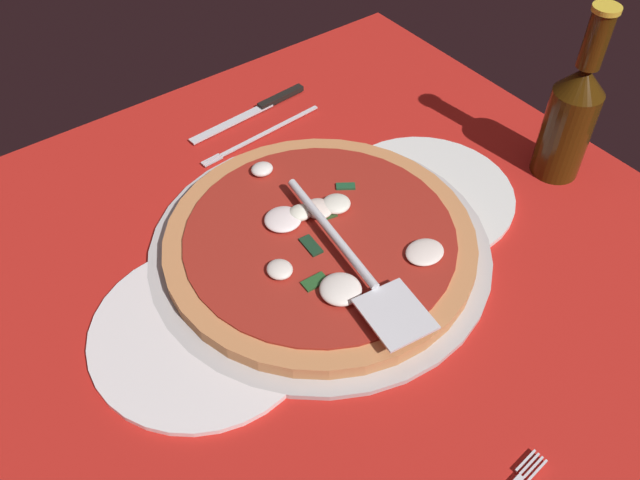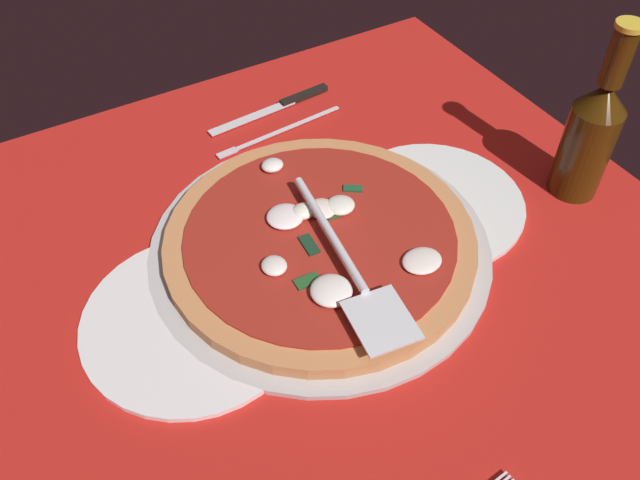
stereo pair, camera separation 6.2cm
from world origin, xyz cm
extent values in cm
cube|color=red|center=(0.00, 0.00, -0.40)|extent=(93.64, 93.64, 0.80)
cube|color=white|center=(-36.02, 0.00, 0.05)|extent=(7.20, 7.20, 0.10)
cube|color=silver|center=(-28.81, 7.20, 0.05)|extent=(7.20, 7.20, 0.10)
cube|color=white|center=(-28.81, 21.61, 0.05)|extent=(7.20, 7.20, 0.10)
cube|color=silver|center=(-21.61, 0.00, 0.05)|extent=(7.20, 7.20, 0.10)
cube|color=white|center=(-21.61, 14.41, 0.05)|extent=(7.20, 7.20, 0.10)
cube|color=white|center=(-21.61, 28.81, 0.05)|extent=(7.20, 7.20, 0.10)
cube|color=white|center=(-21.61, 43.22, 0.05)|extent=(7.20, 7.20, 0.10)
cube|color=silver|center=(-14.41, -7.20, 0.05)|extent=(7.20, 7.20, 0.10)
cube|color=silver|center=(-14.41, 7.20, 0.05)|extent=(7.20, 7.20, 0.10)
cube|color=silver|center=(-14.41, 21.61, 0.05)|extent=(7.20, 7.20, 0.10)
cube|color=white|center=(-14.41, 36.02, 0.05)|extent=(7.20, 7.20, 0.10)
cube|color=silver|center=(-7.20, -14.41, 0.05)|extent=(7.20, 7.20, 0.10)
cube|color=silver|center=(-7.20, 0.00, 0.05)|extent=(7.20, 7.20, 0.10)
cube|color=silver|center=(-7.20, 14.41, 0.05)|extent=(7.20, 7.20, 0.10)
cube|color=white|center=(-7.20, 28.81, 0.05)|extent=(7.20, 7.20, 0.10)
cube|color=silver|center=(-7.20, 43.22, 0.05)|extent=(7.20, 7.20, 0.10)
cube|color=silver|center=(0.00, -21.61, 0.05)|extent=(7.20, 7.20, 0.10)
cube|color=silver|center=(0.00, -7.20, 0.05)|extent=(7.20, 7.20, 0.10)
cube|color=white|center=(0.00, 7.20, 0.05)|extent=(7.20, 7.20, 0.10)
cube|color=silver|center=(0.00, 21.61, 0.05)|extent=(7.20, 7.20, 0.10)
cube|color=white|center=(0.00, 36.02, 0.05)|extent=(7.20, 7.20, 0.10)
cube|color=silver|center=(7.20, -28.81, 0.05)|extent=(7.20, 7.20, 0.10)
cube|color=silver|center=(7.20, -14.41, 0.05)|extent=(7.20, 7.20, 0.10)
cube|color=silver|center=(7.20, 0.00, 0.05)|extent=(7.20, 7.20, 0.10)
cube|color=white|center=(7.20, 14.41, 0.05)|extent=(7.20, 7.20, 0.10)
cube|color=silver|center=(7.20, 28.81, 0.05)|extent=(7.20, 7.20, 0.10)
cube|color=white|center=(7.20, 43.22, 0.05)|extent=(7.20, 7.20, 0.10)
cube|color=silver|center=(14.41, -21.61, 0.05)|extent=(7.20, 7.20, 0.10)
cube|color=white|center=(14.41, -7.20, 0.05)|extent=(7.20, 7.20, 0.10)
cube|color=white|center=(14.41, 7.20, 0.05)|extent=(7.20, 7.20, 0.10)
cube|color=silver|center=(14.41, 21.61, 0.05)|extent=(7.20, 7.20, 0.10)
cube|color=white|center=(14.41, 36.02, 0.05)|extent=(7.20, 7.20, 0.10)
cube|color=silver|center=(21.61, -14.41, 0.05)|extent=(7.20, 7.20, 0.10)
cube|color=silver|center=(21.61, 0.00, 0.05)|extent=(7.20, 7.20, 0.10)
cube|color=white|center=(21.61, 14.41, 0.05)|extent=(7.20, 7.20, 0.10)
cube|color=silver|center=(21.61, 28.81, 0.05)|extent=(7.20, 7.20, 0.10)
cube|color=white|center=(21.61, 43.22, 0.05)|extent=(7.20, 7.20, 0.10)
cube|color=white|center=(28.81, -21.61, 0.05)|extent=(7.20, 7.20, 0.10)
cube|color=white|center=(28.81, -7.20, 0.05)|extent=(7.20, 7.20, 0.10)
cube|color=silver|center=(28.81, 7.20, 0.05)|extent=(7.20, 7.20, 0.10)
cube|color=silver|center=(28.81, 21.61, 0.05)|extent=(7.20, 7.20, 0.10)
cube|color=silver|center=(28.81, 36.02, 0.05)|extent=(7.20, 7.20, 0.10)
cube|color=silver|center=(36.02, -14.41, 0.05)|extent=(7.20, 7.20, 0.10)
cube|color=silver|center=(36.02, 0.00, 0.05)|extent=(7.20, 7.20, 0.10)
cube|color=white|center=(36.02, 14.41, 0.05)|extent=(7.20, 7.20, 0.10)
cube|color=silver|center=(36.02, 28.81, 0.05)|extent=(7.20, 7.20, 0.10)
cube|color=silver|center=(36.02, 43.22, 0.05)|extent=(7.20, 7.20, 0.10)
cube|color=silver|center=(43.22, -7.20, 0.05)|extent=(7.20, 7.20, 0.10)
cube|color=white|center=(43.22, 7.20, 0.05)|extent=(7.20, 7.20, 0.10)
cube|color=silver|center=(43.22, 21.61, 0.05)|extent=(7.20, 7.20, 0.10)
cube|color=white|center=(43.22, 36.02, 0.05)|extent=(7.20, 7.20, 0.10)
cylinder|color=#B9B8B8|center=(2.99, 5.68, 0.60)|extent=(41.48, 41.48, 1.01)
cylinder|color=white|center=(-14.56, 3.44, 0.60)|extent=(24.82, 24.82, 1.00)
cylinder|color=white|center=(19.89, 5.21, 0.60)|extent=(23.44, 23.44, 1.00)
cylinder|color=#C77F4B|center=(2.99, 5.68, 1.97)|extent=(37.57, 37.57, 1.71)
cylinder|color=maroon|center=(2.99, 5.68, 2.97)|extent=(32.70, 32.70, 0.30)
ellipsoid|color=white|center=(-4.24, 3.56, 3.66)|extent=(2.92, 3.12, 1.08)
ellipsoid|color=white|center=(10.72, -4.18, 3.59)|extent=(4.76, 4.00, 0.93)
ellipsoid|color=white|center=(-0.57, -2.89, 3.82)|extent=(4.68, 4.70, 1.39)
ellipsoid|color=white|center=(7.34, 8.20, 3.75)|extent=(3.66, 3.47, 1.25)
ellipsoid|color=white|center=(3.59, 19.17, 3.73)|extent=(2.95, 2.64, 1.22)
ellipsoid|color=white|center=(0.57, 9.94, 3.66)|extent=(4.58, 4.44, 1.08)
ellipsoid|color=silver|center=(5.12, 8.88, 3.66)|extent=(3.49, 3.67, 1.08)
ellipsoid|color=white|center=(2.84, 9.54, 3.78)|extent=(3.10, 2.69, 1.31)
cube|color=#154421|center=(0.05, -2.98, 3.27)|extent=(2.84, 3.23, 0.30)
cube|color=#1C4E2D|center=(10.61, 10.44, 3.27)|extent=(2.66, 2.32, 0.30)
cube|color=#225124|center=(-1.95, -0.04, 3.27)|extent=(2.95, 1.68, 0.30)
cube|color=#173621|center=(0.96, 4.71, 3.27)|extent=(1.69, 3.34, 0.30)
cube|color=#2B4A22|center=(6.05, 8.48, 3.27)|extent=(2.13, 3.39, 0.30)
cube|color=silver|center=(1.53, -9.43, 4.66)|extent=(7.08, 8.28, 0.30)
cylinder|color=silver|center=(3.22, 3.93, 5.01)|extent=(3.42, 19.35, 1.00)
cube|color=silver|center=(2.34, -28.97, 0.83)|extent=(3.01, 0.50, 0.25)
cube|color=silver|center=(2.30, -28.54, 0.83)|extent=(3.01, 0.50, 0.25)
cube|color=silver|center=(2.25, -28.10, 0.83)|extent=(3.01, 0.50, 0.25)
cube|color=silver|center=(2.21, -27.66, 0.83)|extent=(3.01, 0.50, 0.25)
cube|color=white|center=(10.85, 31.31, 0.40)|extent=(19.41, 13.16, 0.60)
cube|color=silver|center=(11.05, 28.68, 0.83)|extent=(17.67, 1.98, 0.25)
cube|color=silver|center=(0.71, 28.31, 0.83)|extent=(3.01, 0.45, 0.25)
cube|color=silver|center=(0.74, 27.87, 0.83)|extent=(3.01, 0.45, 0.25)
cube|color=silver|center=(0.78, 27.43, 0.83)|extent=(3.01, 0.45, 0.25)
cube|color=black|center=(16.79, 34.43, 1.10)|extent=(8.29, 1.84, 0.80)
cube|color=silver|center=(7.57, 33.71, 0.83)|extent=(14.46, 2.52, 0.25)
cylinder|color=#392107|center=(37.70, -1.46, 6.56)|extent=(6.41, 6.41, 12.93)
cone|color=#392107|center=(37.70, -1.46, 14.83)|extent=(6.41, 6.41, 3.60)
cylinder|color=#392107|center=(37.70, -1.46, 20.19)|extent=(2.90, 2.90, 7.11)
cylinder|color=gold|center=(37.70, -1.46, 24.04)|extent=(3.34, 3.34, 0.60)
camera|label=1|loc=(-29.69, -38.34, 60.11)|focal=37.24mm
camera|label=2|loc=(-24.53, -41.74, 60.11)|focal=37.24mm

